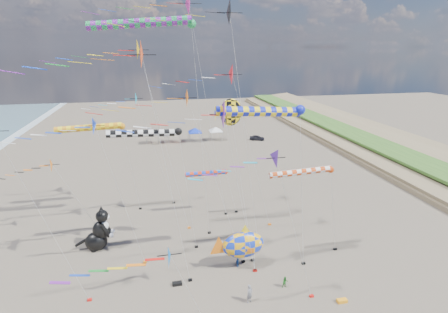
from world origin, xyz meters
name	(u,v)px	position (x,y,z in m)	size (l,w,h in m)	color
delta_kite_0	(123,58)	(-7.76, 8.16, 20.76)	(12.82, 2.38, 22.27)	#EB481B
delta_kite_2	(232,77)	(2.85, 17.14, 18.50)	(13.01, 2.59, 20.05)	red
delta_kite_3	(254,160)	(1.49, 3.64, 13.40)	(10.68, 1.65, 14.65)	#52219A
delta_kite_4	(51,167)	(-17.31, 19.87, 8.72)	(9.14, 1.81, 9.97)	orange
delta_kite_5	(220,13)	(0.64, 12.29, 24.42)	(14.10, 2.73, 26.05)	black
delta_kite_6	(131,52)	(-7.54, 18.40, 21.02)	(13.52, 2.33, 22.51)	gold
delta_kite_7	(138,100)	(-7.49, 26.15, 15.01)	(9.38, 1.84, 16.30)	#0CABDD
delta_kite_8	(140,262)	(-7.21, -0.56, 8.48)	(10.90, 1.76, 9.76)	blue
delta_kite_9	(186,103)	(-2.85, 10.06, 16.84)	(12.28, 1.94, 18.20)	#EE5E06
delta_kite_10	(191,4)	(-0.85, 21.19, 26.05)	(14.30, 3.12, 27.83)	#DA2195
delta_kite_11	(79,129)	(-12.32, 12.11, 14.54)	(11.01, 1.88, 15.87)	blue
delta_kite_12	(225,115)	(0.21, 8.31, 16.05)	(11.08, 2.77, 17.65)	#7718A1
windsock_0	(208,173)	(0.83, 21.48, 5.95)	(6.99, 0.66, 6.33)	red
windsock_1	(304,172)	(8.77, 10.21, 9.51)	(8.24, 0.67, 9.91)	#C43C0D
windsock_2	(264,112)	(3.71, 8.44, 16.13)	(9.39, 0.91, 16.65)	#121FB6
windsock_3	(145,24)	(-5.95, 16.67, 23.71)	(11.71, 0.93, 24.24)	#1B984B
windsock_4	(92,128)	(-13.30, 25.18, 11.80)	(9.74, 0.87, 12.28)	orange
windsock_5	(147,134)	(-6.42, 13.88, 13.39)	(8.59, 0.77, 13.84)	black
angelfish_kite	(229,114)	(1.41, 12.09, 15.41)	(3.74, 3.02, 16.86)	yellow
cat_inflatable	(97,228)	(-12.50, 15.99, 2.47)	(3.67, 1.83, 4.95)	black
fish_inflatable	(243,245)	(2.25, 9.31, 2.60)	(5.73, 2.04, 4.80)	#1535CD
person_adult	(250,294)	(1.56, 4.17, 0.88)	(0.64, 0.42, 1.75)	slate
child_green	(285,282)	(5.37, 5.38, 0.57)	(0.56, 0.43, 1.14)	#1D6F1F
child_blue	(238,262)	(1.81, 9.45, 0.52)	(0.60, 0.25, 1.03)	#3468BC
kite_bag_0	(342,301)	(9.56, 2.45, 0.15)	(0.90, 0.44, 0.30)	#FF9E15
kite_bag_1	(177,284)	(-4.51, 7.81, 0.15)	(0.90, 0.44, 0.30)	black
kite_bag_2	(248,242)	(4.10, 13.55, 0.15)	(0.90, 0.44, 0.30)	blue
tent_row	(184,129)	(1.50, 60.00, 3.15)	(19.20, 4.20, 3.80)	white
parked_car	(257,138)	(18.80, 58.00, 0.61)	(1.43, 3.56, 1.21)	#26262D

